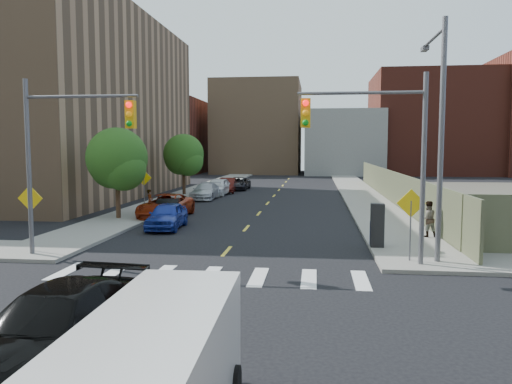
% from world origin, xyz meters
% --- Properties ---
extents(ground, '(160.00, 160.00, 0.00)m').
position_xyz_m(ground, '(0.00, 0.00, 0.00)').
color(ground, black).
rests_on(ground, ground).
extents(sidewalk_nw, '(3.50, 73.00, 0.15)m').
position_xyz_m(sidewalk_nw, '(-7.75, 41.50, 0.07)').
color(sidewalk_nw, gray).
rests_on(sidewalk_nw, ground).
extents(sidewalk_ne, '(3.50, 73.00, 0.15)m').
position_xyz_m(sidewalk_ne, '(7.75, 41.50, 0.07)').
color(sidewalk_ne, gray).
rests_on(sidewalk_ne, ground).
extents(fence_north, '(0.12, 44.00, 2.50)m').
position_xyz_m(fence_north, '(9.60, 28.00, 1.25)').
color(fence_north, '#5A5D41').
rests_on(fence_north, ground).
extents(building_nw, '(22.00, 30.00, 16.00)m').
position_xyz_m(building_nw, '(-22.00, 30.00, 8.00)').
color(building_nw, '#8C6B4C').
rests_on(building_nw, ground).
extents(bg_bldg_west, '(14.00, 18.00, 12.00)m').
position_xyz_m(bg_bldg_west, '(-22.00, 70.00, 6.00)').
color(bg_bldg_west, '#592319').
rests_on(bg_bldg_west, ground).
extents(bg_bldg_midwest, '(14.00, 16.00, 15.00)m').
position_xyz_m(bg_bldg_midwest, '(-6.00, 72.00, 7.50)').
color(bg_bldg_midwest, '#8C6B4C').
rests_on(bg_bldg_midwest, ground).
extents(bg_bldg_center, '(12.00, 16.00, 10.00)m').
position_xyz_m(bg_bldg_center, '(8.00, 70.00, 5.00)').
color(bg_bldg_center, gray).
rests_on(bg_bldg_center, ground).
extents(bg_bldg_east, '(18.00, 18.00, 16.00)m').
position_xyz_m(bg_bldg_east, '(22.00, 72.00, 8.00)').
color(bg_bldg_east, '#592319').
rests_on(bg_bldg_east, ground).
extents(signal_nw, '(4.59, 0.30, 7.00)m').
position_xyz_m(signal_nw, '(-5.98, 6.00, 4.53)').
color(signal_nw, '#59595E').
rests_on(signal_nw, ground).
extents(signal_ne, '(4.59, 0.30, 7.00)m').
position_xyz_m(signal_ne, '(5.98, 6.00, 4.53)').
color(signal_ne, '#59595E').
rests_on(signal_ne, ground).
extents(streetlight_ne, '(0.25, 3.70, 9.00)m').
position_xyz_m(streetlight_ne, '(8.20, 6.90, 5.22)').
color(streetlight_ne, '#59595E').
rests_on(streetlight_ne, ground).
extents(warn_sign_nw, '(1.06, 0.06, 2.83)m').
position_xyz_m(warn_sign_nw, '(-7.80, 6.50, 1.99)').
color(warn_sign_nw, '#59595E').
rests_on(warn_sign_nw, ground).
extents(warn_sign_ne, '(1.06, 0.06, 2.83)m').
position_xyz_m(warn_sign_ne, '(7.20, 6.50, 1.99)').
color(warn_sign_ne, '#59595E').
rests_on(warn_sign_ne, ground).
extents(warn_sign_midwest, '(1.06, 0.06, 2.83)m').
position_xyz_m(warn_sign_midwest, '(-7.80, 20.00, 1.99)').
color(warn_sign_midwest, '#59595E').
rests_on(warn_sign_midwest, ground).
extents(tree_west_near, '(3.66, 3.64, 5.52)m').
position_xyz_m(tree_west_near, '(-8.00, 16.05, 3.48)').
color(tree_west_near, '#332114').
rests_on(tree_west_near, ground).
extents(tree_west_far, '(3.66, 3.64, 5.52)m').
position_xyz_m(tree_west_far, '(-8.00, 31.05, 3.48)').
color(tree_west_far, '#332114').
rests_on(tree_west_far, ground).
extents(parked_car_blue, '(1.87, 4.22, 1.41)m').
position_xyz_m(parked_car_blue, '(-4.20, 13.36, 0.71)').
color(parked_car_blue, '#1C319A').
rests_on(parked_car_blue, ground).
extents(parked_car_black, '(1.66, 3.85, 1.23)m').
position_xyz_m(parked_car_black, '(-5.19, 16.77, 0.62)').
color(parked_car_black, black).
rests_on(parked_car_black, ground).
extents(parked_car_red, '(2.61, 5.36, 1.47)m').
position_xyz_m(parked_car_red, '(-5.50, 17.38, 0.73)').
color(parked_car_red, maroon).
rests_on(parked_car_red, ground).
extents(parked_car_silver, '(2.00, 4.70, 1.35)m').
position_xyz_m(parked_car_silver, '(-5.43, 28.27, 0.68)').
color(parked_car_silver, '#ABADB3').
rests_on(parked_car_silver, ground).
extents(parked_car_white, '(2.22, 4.77, 1.58)m').
position_xyz_m(parked_car_white, '(-5.09, 31.93, 0.79)').
color(parked_car_white, silver).
rests_on(parked_car_white, ground).
extents(parked_car_maroon, '(1.85, 4.37, 1.40)m').
position_xyz_m(parked_car_maroon, '(-4.72, 34.63, 0.70)').
color(parked_car_maroon, '#44120D').
rests_on(parked_car_maroon, ground).
extents(parked_car_grey, '(2.23, 4.66, 1.28)m').
position_xyz_m(parked_car_grey, '(-4.20, 37.77, 0.64)').
color(parked_car_grey, black).
rests_on(parked_car_grey, ground).
extents(black_sedan, '(2.59, 5.48, 1.54)m').
position_xyz_m(black_sedan, '(-1.48, -3.20, 0.77)').
color(black_sedan, black).
rests_on(black_sedan, ground).
extents(cargo_van, '(2.05, 4.68, 2.12)m').
position_xyz_m(cargo_van, '(1.50, -5.65, 1.11)').
color(cargo_van, silver).
rests_on(cargo_van, ground).
extents(mailbox, '(0.55, 0.42, 1.32)m').
position_xyz_m(mailbox, '(6.30, 9.19, 0.79)').
color(mailbox, '#0F1559').
rests_on(mailbox, sidewalk_ne).
extents(payphone, '(0.55, 0.45, 1.85)m').
position_xyz_m(payphone, '(6.30, 8.98, 1.07)').
color(payphone, black).
rests_on(payphone, sidewalk_ne).
extents(pedestrian_west, '(0.43, 0.59, 1.52)m').
position_xyz_m(pedestrian_west, '(-6.78, 18.17, 0.91)').
color(pedestrian_west, gray).
rests_on(pedestrian_west, sidewalk_nw).
extents(pedestrian_east, '(0.92, 0.78, 1.69)m').
position_xyz_m(pedestrian_east, '(8.96, 11.69, 1.00)').
color(pedestrian_east, gray).
rests_on(pedestrian_east, sidewalk_ne).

